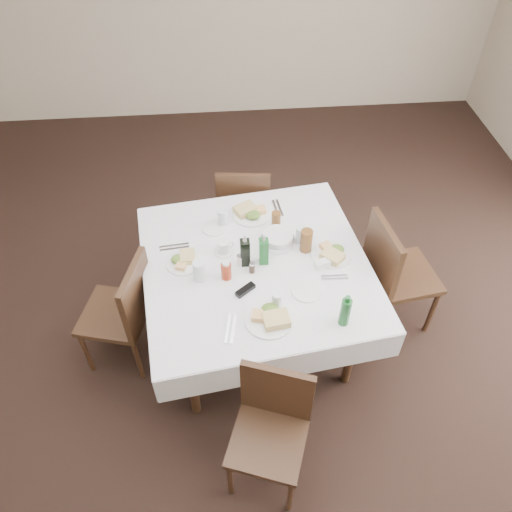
# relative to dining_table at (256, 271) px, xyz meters

# --- Properties ---
(ground_plane) EXTENTS (7.00, 7.00, 0.00)m
(ground_plane) POSITION_rel_dining_table_xyz_m (-0.08, -0.22, -0.69)
(ground_plane) COLOR black
(room_shell) EXTENTS (6.04, 7.04, 2.80)m
(room_shell) POSITION_rel_dining_table_xyz_m (-0.08, -0.22, 1.02)
(room_shell) COLOR #BFAD95
(room_shell) RESTS_ON ground
(dining_table) EXTENTS (1.62, 1.62, 0.76)m
(dining_table) POSITION_rel_dining_table_xyz_m (0.00, 0.00, 0.00)
(dining_table) COLOR #32180E
(dining_table) RESTS_ON ground
(chair_north) EXTENTS (0.46, 0.46, 0.87)m
(chair_north) POSITION_rel_dining_table_xyz_m (-0.02, 0.91, -0.19)
(chair_north) COLOR #32180E
(chair_north) RESTS_ON ground
(chair_south) EXTENTS (0.52, 0.52, 0.85)m
(chair_south) POSITION_rel_dining_table_xyz_m (0.01, -0.94, -0.20)
(chair_south) COLOR #32180E
(chair_south) RESTS_ON ground
(chair_east) EXTENTS (0.51, 0.51, 0.95)m
(chair_east) POSITION_rel_dining_table_xyz_m (0.96, 0.07, -0.15)
(chair_east) COLOR #32180E
(chair_east) RESTS_ON ground
(chair_west) EXTENTS (0.52, 0.52, 0.90)m
(chair_west) POSITION_rel_dining_table_xyz_m (-0.87, -0.10, -0.17)
(chair_west) COLOR #32180E
(chair_west) RESTS_ON ground
(meal_north) EXTENTS (0.28, 0.28, 0.06)m
(meal_north) POSITION_rel_dining_table_xyz_m (0.00, 0.48, 0.10)
(meal_north) COLOR white
(meal_north) RESTS_ON dining_table
(meal_south) EXTENTS (0.29, 0.29, 0.06)m
(meal_south) POSITION_rel_dining_table_xyz_m (0.04, -0.46, 0.10)
(meal_south) COLOR white
(meal_south) RESTS_ON dining_table
(meal_east) EXTENTS (0.26, 0.26, 0.06)m
(meal_east) POSITION_rel_dining_table_xyz_m (0.50, 0.02, 0.10)
(meal_east) COLOR white
(meal_east) RESTS_ON dining_table
(meal_west) EXTENTS (0.23, 0.23, 0.05)m
(meal_west) POSITION_rel_dining_table_xyz_m (-0.46, 0.05, 0.09)
(meal_west) COLOR white
(meal_west) RESTS_ON dining_table
(side_plate_a) EXTENTS (0.17, 0.17, 0.01)m
(side_plate_a) POSITION_rel_dining_table_xyz_m (-0.26, 0.36, 0.08)
(side_plate_a) COLOR white
(side_plate_a) RESTS_ON dining_table
(side_plate_b) EXTENTS (0.18, 0.18, 0.01)m
(side_plate_b) POSITION_rel_dining_table_xyz_m (0.29, -0.27, 0.08)
(side_plate_b) COLOR white
(side_plate_b) RESTS_ON dining_table
(water_n) EXTENTS (0.07, 0.07, 0.13)m
(water_n) POSITION_rel_dining_table_xyz_m (-0.19, 0.39, 0.14)
(water_n) COLOR silver
(water_n) RESTS_ON dining_table
(water_s) EXTENTS (0.06, 0.06, 0.11)m
(water_s) POSITION_rel_dining_table_xyz_m (0.09, -0.36, 0.13)
(water_s) COLOR silver
(water_s) RESTS_ON dining_table
(water_e) EXTENTS (0.07, 0.07, 0.12)m
(water_e) POSITION_rel_dining_table_xyz_m (0.31, 0.18, 0.13)
(water_e) COLOR silver
(water_e) RESTS_ON dining_table
(water_w) EXTENTS (0.08, 0.08, 0.15)m
(water_w) POSITION_rel_dining_table_xyz_m (-0.36, -0.10, 0.15)
(water_w) COLOR silver
(water_w) RESTS_ON dining_table
(iced_tea_a) EXTENTS (0.06, 0.06, 0.13)m
(iced_tea_a) POSITION_rel_dining_table_xyz_m (0.17, 0.33, 0.14)
(iced_tea_a) COLOR brown
(iced_tea_a) RESTS_ON dining_table
(iced_tea_b) EXTENTS (0.08, 0.08, 0.16)m
(iced_tea_b) POSITION_rel_dining_table_xyz_m (0.34, 0.10, 0.16)
(iced_tea_b) COLOR brown
(iced_tea_b) RESTS_ON dining_table
(bread_basket) EXTENTS (0.23, 0.23, 0.08)m
(bread_basket) POSITION_rel_dining_table_xyz_m (0.16, 0.18, 0.11)
(bread_basket) COLOR silver
(bread_basket) RESTS_ON dining_table
(oil_cruet_dark) EXTENTS (0.06, 0.06, 0.25)m
(oil_cruet_dark) POSITION_rel_dining_table_xyz_m (-0.07, 0.01, 0.18)
(oil_cruet_dark) COLOR black
(oil_cruet_dark) RESTS_ON dining_table
(oil_cruet_green) EXTENTS (0.06, 0.06, 0.25)m
(oil_cruet_green) POSITION_rel_dining_table_xyz_m (0.05, 0.01, 0.18)
(oil_cruet_green) COLOR #1A5E25
(oil_cruet_green) RESTS_ON dining_table
(ketchup_bottle) EXTENTS (0.06, 0.06, 0.14)m
(ketchup_bottle) POSITION_rel_dining_table_xyz_m (-0.19, -0.10, 0.14)
(ketchup_bottle) COLOR #9A2B11
(ketchup_bottle) RESTS_ON dining_table
(salt_shaker) EXTENTS (0.04, 0.04, 0.09)m
(salt_shaker) POSITION_rel_dining_table_xyz_m (-0.10, -0.01, 0.12)
(salt_shaker) COLOR white
(salt_shaker) RESTS_ON dining_table
(pepper_shaker) EXTENTS (0.04, 0.04, 0.08)m
(pepper_shaker) POSITION_rel_dining_table_xyz_m (-0.03, -0.07, 0.11)
(pepper_shaker) COLOR #3E2E22
(pepper_shaker) RESTS_ON dining_table
(coffee_mug) EXTENTS (0.14, 0.13, 0.09)m
(coffee_mug) POSITION_rel_dining_table_xyz_m (-0.20, 0.12, 0.12)
(coffee_mug) COLOR white
(coffee_mug) RESTS_ON dining_table
(sunglasses) EXTENTS (0.13, 0.12, 0.03)m
(sunglasses) POSITION_rel_dining_table_xyz_m (-0.09, -0.23, 0.09)
(sunglasses) COLOR black
(sunglasses) RESTS_ON dining_table
(green_bottle) EXTENTS (0.06, 0.06, 0.23)m
(green_bottle) POSITION_rel_dining_table_xyz_m (0.46, -0.51, 0.18)
(green_bottle) COLOR #1A5E25
(green_bottle) RESTS_ON dining_table
(sugar_caddy) EXTENTS (0.11, 0.08, 0.05)m
(sugar_caddy) POSITION_rel_dining_table_xyz_m (0.42, -0.06, 0.10)
(sugar_caddy) COLOR white
(sugar_caddy) RESTS_ON dining_table
(cutlery_n) EXTENTS (0.07, 0.19, 0.01)m
(cutlery_n) POSITION_rel_dining_table_xyz_m (0.20, 0.53, 0.08)
(cutlery_n) COLOR silver
(cutlery_n) RESTS_ON dining_table
(cutlery_s) EXTENTS (0.08, 0.21, 0.01)m
(cutlery_s) POSITION_rel_dining_table_xyz_m (-0.19, -0.51, 0.08)
(cutlery_s) COLOR silver
(cutlery_s) RESTS_ON dining_table
(cutlery_e) EXTENTS (0.17, 0.05, 0.01)m
(cutlery_e) POSITION_rel_dining_table_xyz_m (0.48, -0.17, 0.08)
(cutlery_e) COLOR silver
(cutlery_e) RESTS_ON dining_table
(cutlery_w) EXTENTS (0.20, 0.07, 0.01)m
(cutlery_w) POSITION_rel_dining_table_xyz_m (-0.53, 0.19, 0.08)
(cutlery_w) COLOR silver
(cutlery_w) RESTS_ON dining_table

